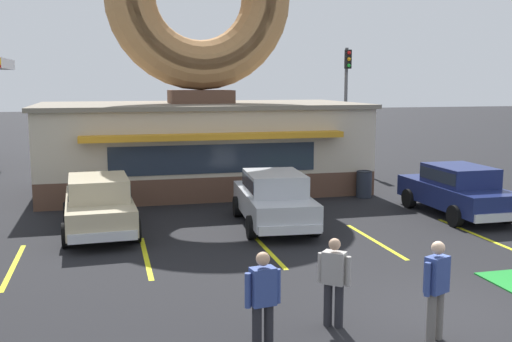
# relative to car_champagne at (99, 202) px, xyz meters

# --- Properties ---
(ground_plane) EXTENTS (160.00, 160.00, 0.00)m
(ground_plane) POSITION_rel_car_champagne_xyz_m (6.42, -7.70, -0.87)
(ground_plane) COLOR black
(donut_shop_building) EXTENTS (12.30, 6.75, 10.96)m
(donut_shop_building) POSITION_rel_car_champagne_xyz_m (3.88, 6.25, 2.87)
(donut_shop_building) COLOR brown
(donut_shop_building) RESTS_ON ground
(car_champagne) EXTENTS (2.13, 4.63, 1.60)m
(car_champagne) POSITION_rel_car_champagne_xyz_m (0.00, 0.00, 0.00)
(car_champagne) COLOR #BCAD89
(car_champagne) RESTS_ON ground
(car_navy) EXTENTS (2.00, 4.57, 1.60)m
(car_navy) POSITION_rel_car_champagne_xyz_m (10.91, -0.50, 0.00)
(car_navy) COLOR navy
(car_navy) RESTS_ON ground
(car_silver) EXTENTS (2.23, 4.67, 1.60)m
(car_silver) POSITION_rel_car_champagne_xyz_m (4.94, -0.44, 0.00)
(car_silver) COLOR #B2B5BA
(car_silver) RESTS_ON ground
(pedestrian_blue_sweater_man) EXTENTS (0.55, 0.37, 1.67)m
(pedestrian_blue_sweater_man) POSITION_rel_car_champagne_xyz_m (5.35, -8.61, 0.05)
(pedestrian_blue_sweater_man) COLOR slate
(pedestrian_blue_sweater_man) RESTS_ON ground
(pedestrian_hooded_kid) EXTENTS (0.59, 0.30, 1.64)m
(pedestrian_hooded_kid) POSITION_rel_car_champagne_xyz_m (2.50, -8.43, 0.04)
(pedestrian_hooded_kid) COLOR #232328
(pedestrian_hooded_kid) RESTS_ON ground
(pedestrian_leather_jacket_man) EXTENTS (0.47, 0.43, 1.56)m
(pedestrian_leather_jacket_man) POSITION_rel_car_champagne_xyz_m (3.96, -7.67, -0.01)
(pedestrian_leather_jacket_man) COLOR #232328
(pedestrian_leather_jacket_man) RESTS_ON ground
(trash_bin) EXTENTS (0.57, 0.57, 0.97)m
(trash_bin) POSITION_rel_car_champagne_xyz_m (9.32, 2.97, -0.37)
(trash_bin) COLOR #232833
(trash_bin) RESTS_ON ground
(traffic_light_pole) EXTENTS (0.28, 0.47, 5.80)m
(traffic_light_pole) POSITION_rel_car_champagne_xyz_m (11.68, 10.45, 2.84)
(traffic_light_pole) COLOR #595B60
(traffic_light_pole) RESTS_ON ground
(parking_stripe_far_left) EXTENTS (0.12, 3.60, 0.01)m
(parking_stripe_far_left) POSITION_rel_car_champagne_xyz_m (-1.91, -2.70, -0.87)
(parking_stripe_far_left) COLOR yellow
(parking_stripe_far_left) RESTS_ON ground
(parking_stripe_left) EXTENTS (0.12, 3.60, 0.01)m
(parking_stripe_left) POSITION_rel_car_champagne_xyz_m (1.09, -2.70, -0.87)
(parking_stripe_left) COLOR yellow
(parking_stripe_left) RESTS_ON ground
(parking_stripe_mid_left) EXTENTS (0.12, 3.60, 0.01)m
(parking_stripe_mid_left) POSITION_rel_car_champagne_xyz_m (4.09, -2.70, -0.87)
(parking_stripe_mid_left) COLOR yellow
(parking_stripe_mid_left) RESTS_ON ground
(parking_stripe_centre) EXTENTS (0.12, 3.60, 0.01)m
(parking_stripe_centre) POSITION_rel_car_champagne_xyz_m (7.09, -2.70, -0.87)
(parking_stripe_centre) COLOR yellow
(parking_stripe_centre) RESTS_ON ground
(parking_stripe_mid_right) EXTENTS (0.12, 3.60, 0.01)m
(parking_stripe_mid_right) POSITION_rel_car_champagne_xyz_m (10.09, -2.70, -0.87)
(parking_stripe_mid_right) COLOR yellow
(parking_stripe_mid_right) RESTS_ON ground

